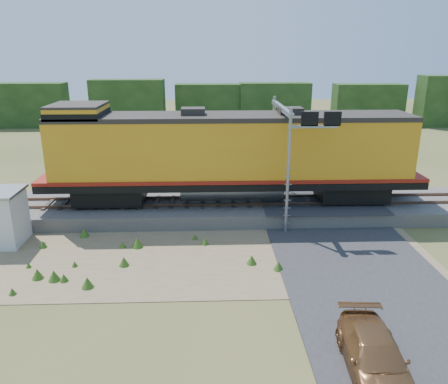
{
  "coord_description": "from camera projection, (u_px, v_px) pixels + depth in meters",
  "views": [
    {
      "loc": [
        0.38,
        -18.46,
        9.39
      ],
      "look_at": [
        1.16,
        3.0,
        2.4
      ],
      "focal_mm": 35.0,
      "sensor_mm": 36.0,
      "label": 1
    }
  ],
  "objects": [
    {
      "name": "tree_line_north",
      "position": [
        205.0,
        102.0,
        55.6
      ],
      "size": [
        130.0,
        3.0,
        6.5
      ],
      "color": "#183513",
      "rests_on": "ground"
    },
    {
      "name": "ballast",
      "position": [
        203.0,
        209.0,
        26.02
      ],
      "size": [
        70.0,
        5.0,
        0.8
      ],
      "primitive_type": "cube",
      "color": "slate",
      "rests_on": "ground"
    },
    {
      "name": "locomotive",
      "position": [
        226.0,
        154.0,
        25.03
      ],
      "size": [
        21.85,
        3.33,
        5.64
      ],
      "color": "black",
      "rests_on": "rails"
    },
    {
      "name": "signal_gantry",
      "position": [
        289.0,
        133.0,
        24.13
      ],
      "size": [
        2.66,
        6.2,
        6.7
      ],
      "color": "gray",
      "rests_on": "ground"
    },
    {
      "name": "road",
      "position": [
        345.0,
        250.0,
        21.36
      ],
      "size": [
        7.0,
        66.0,
        0.86
      ],
      "color": "#38383A",
      "rests_on": "ground"
    },
    {
      "name": "weed_clumps",
      "position": [
        127.0,
        261.0,
        20.41
      ],
      "size": [
        15.0,
        6.2,
        0.56
      ],
      "primitive_type": null,
      "color": "#385F1B",
      "rests_on": "ground"
    },
    {
      "name": "car",
      "position": [
        375.0,
        357.0,
        13.09
      ],
      "size": [
        2.05,
        4.38,
        1.24
      ],
      "primitive_type": "imported",
      "rotation": [
        0.0,
        0.0,
        -0.08
      ],
      "color": "brown",
      "rests_on": "ground"
    },
    {
      "name": "rails",
      "position": [
        203.0,
        201.0,
        25.87
      ],
      "size": [
        70.0,
        1.54,
        0.16
      ],
      "color": "brown",
      "rests_on": "ballast"
    },
    {
      "name": "dirt_shoulder",
      "position": [
        160.0,
        256.0,
        20.84
      ],
      "size": [
        26.0,
        8.0,
        0.03
      ],
      "primitive_type": "cube",
      "color": "#8C7754",
      "rests_on": "ground"
    },
    {
      "name": "ground",
      "position": [
        202.0,
        261.0,
        20.44
      ],
      "size": [
        140.0,
        140.0,
        0.0
      ],
      "primitive_type": "plane",
      "color": "#475123",
      "rests_on": "ground"
    }
  ]
}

